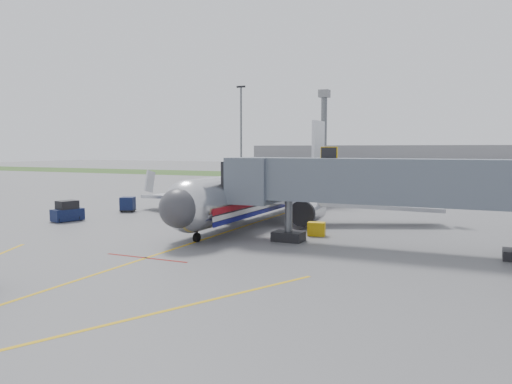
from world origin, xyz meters
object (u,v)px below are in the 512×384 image
at_px(baggage_tug, 67,212).
at_px(belt_loader, 218,216).
at_px(ramp_worker, 167,203).
at_px(airliner, 268,191).

bearing_deg(baggage_tug, belt_loader, 22.86).
distance_m(belt_loader, ramp_worker, 9.91).
bearing_deg(ramp_worker, airliner, -24.25).
distance_m(airliner, baggage_tug, 18.99).
relative_size(airliner, ramp_worker, 20.54).
height_order(baggage_tug, belt_loader, belt_loader).
distance_m(baggage_tug, belt_loader, 14.15).
xyz_separation_m(baggage_tug, belt_loader, (13.03, 5.49, -0.33)).
xyz_separation_m(airliner, ramp_worker, (-12.17, 0.59, -1.78)).
distance_m(airliner, belt_loader, 5.59).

